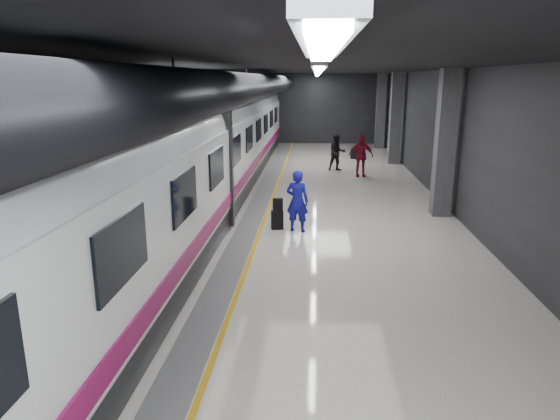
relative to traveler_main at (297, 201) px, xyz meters
name	(u,v)px	position (x,y,z in m)	size (l,w,h in m)	color
ground	(294,230)	(-0.09, 0.10, -0.88)	(40.00, 40.00, 0.00)	silver
platform_hall	(286,102)	(-0.38, 1.06, 2.66)	(10.02, 40.02, 4.51)	black
train	(179,157)	(-3.34, 0.10, 1.19)	(3.05, 38.00, 4.05)	black
traveler_main	(297,201)	(0.00, 0.00, 0.00)	(0.64, 0.42, 1.76)	#171AB2
suitcase_main	(277,220)	(-0.58, 0.16, -0.61)	(0.33, 0.21, 0.54)	black
shoulder_bag	(278,205)	(-0.56, 0.13, -0.15)	(0.28, 0.15, 0.37)	black
traveler_far_a	(337,153)	(1.50, 9.82, -0.03)	(0.83, 0.64, 1.70)	black
traveler_far_b	(361,156)	(2.47, 8.41, 0.05)	(1.09, 0.45, 1.86)	maroon
suitcase_far	(354,154)	(2.57, 13.45, -0.61)	(0.36, 0.23, 0.53)	black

